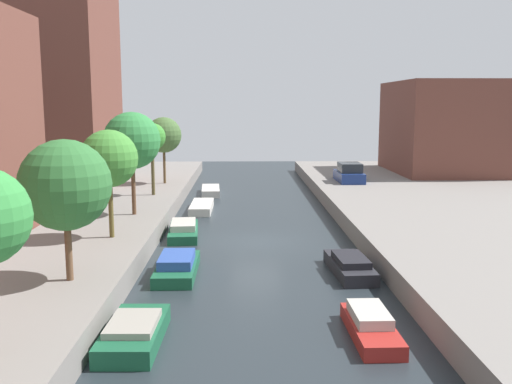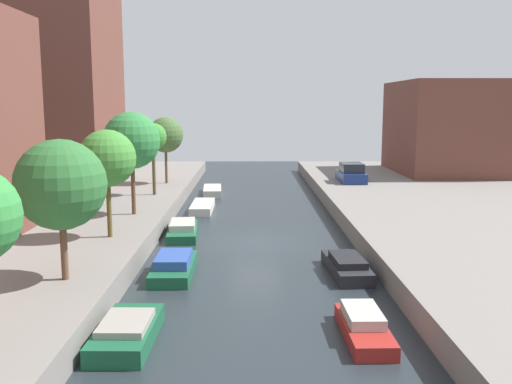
% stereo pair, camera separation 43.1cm
% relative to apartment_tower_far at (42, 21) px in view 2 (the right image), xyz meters
% --- Properties ---
extents(ground_plane, '(84.00, 84.00, 0.00)m').
position_rel_apartment_tower_far_xyz_m(ground_plane, '(16.00, -15.85, -13.29)').
color(ground_plane, '#232B30').
extents(apartment_tower_far, '(10.00, 9.99, 24.58)m').
position_rel_apartment_tower_far_xyz_m(apartment_tower_far, '(0.00, 0.00, 0.00)').
color(apartment_tower_far, brown).
rests_on(apartment_tower_far, quay_left).
extents(low_block_right, '(10.00, 11.64, 8.11)m').
position_rel_apartment_tower_far_xyz_m(low_block_right, '(34.00, 6.11, -8.24)').
color(low_block_right, brown).
rests_on(low_block_right, quay_right).
extents(street_tree_1, '(3.13, 3.13, 4.92)m').
position_rel_apartment_tower_far_xyz_m(street_tree_1, '(9.27, -25.28, -8.95)').
color(street_tree_1, brown).
rests_on(street_tree_1, quay_left).
extents(street_tree_2, '(2.62, 2.62, 4.96)m').
position_rel_apartment_tower_far_xyz_m(street_tree_2, '(9.27, -18.85, -8.66)').
color(street_tree_2, brown).
rests_on(street_tree_2, quay_left).
extents(street_tree_3, '(3.13, 3.13, 5.68)m').
position_rel_apartment_tower_far_xyz_m(street_tree_3, '(9.27, -13.37, -8.19)').
color(street_tree_3, brown).
rests_on(street_tree_3, quay_left).
extents(street_tree_4, '(1.84, 1.84, 4.85)m').
position_rel_apartment_tower_far_xyz_m(street_tree_4, '(9.27, -6.46, -8.42)').
color(street_tree_4, '#4D4428').
rests_on(street_tree_4, quay_left).
extents(street_tree_5, '(2.73, 2.73, 5.11)m').
position_rel_apartment_tower_far_xyz_m(street_tree_5, '(9.27, -0.77, -8.56)').
color(street_tree_5, brown).
rests_on(street_tree_5, quay_left).
extents(parked_car, '(1.88, 4.21, 1.51)m').
position_rel_apartment_tower_far_xyz_m(parked_car, '(23.80, -0.12, -11.66)').
color(parked_car, navy).
rests_on(parked_car, quay_right).
extents(moored_boat_left_1, '(1.71, 3.72, 0.76)m').
position_rel_apartment_tower_far_xyz_m(moored_boat_left_1, '(12.05, -28.38, -12.96)').
color(moored_boat_left_1, '#195638').
rests_on(moored_boat_left_1, ground_plane).
extents(moored_boat_left_2, '(1.62, 4.24, 0.88)m').
position_rel_apartment_tower_far_xyz_m(moored_boat_left_2, '(12.55, -21.49, -12.93)').
color(moored_boat_left_2, '#195638').
rests_on(moored_boat_left_2, ground_plane).
extents(moored_boat_left_3, '(1.81, 4.53, 0.81)m').
position_rel_apartment_tower_far_xyz_m(moored_boat_left_3, '(12.11, -14.47, -12.95)').
color(moored_boat_left_3, '#195638').
rests_on(moored_boat_left_3, ground_plane).
extents(moored_boat_left_4, '(1.41, 4.49, 0.52)m').
position_rel_apartment_tower_far_xyz_m(moored_boat_left_4, '(12.57, -7.12, -13.03)').
color(moored_boat_left_4, beige).
rests_on(moored_boat_left_4, ground_plane).
extents(moored_boat_left_5, '(1.60, 4.27, 0.54)m').
position_rel_apartment_tower_far_xyz_m(moored_boat_left_5, '(12.78, 0.02, -13.02)').
color(moored_boat_left_5, beige).
rests_on(moored_boat_left_5, ground_plane).
extents(moored_boat_right_1, '(1.29, 3.61, 0.79)m').
position_rel_apartment_tower_far_xyz_m(moored_boat_right_1, '(19.24, -28.01, -12.96)').
color(moored_boat_right_1, maroon).
rests_on(moored_boat_right_1, ground_plane).
extents(moored_boat_right_2, '(1.65, 4.15, 0.81)m').
position_rel_apartment_tower_far_xyz_m(moored_boat_right_2, '(19.82, -21.55, -12.95)').
color(moored_boat_right_2, '#232328').
rests_on(moored_boat_right_2, ground_plane).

